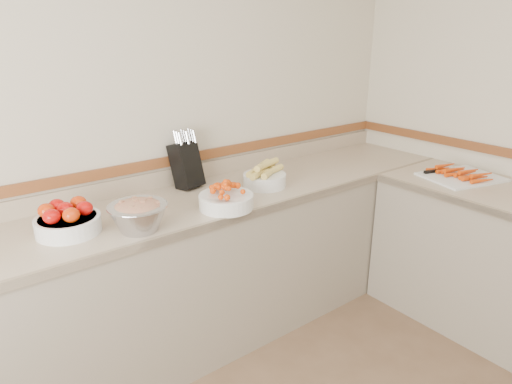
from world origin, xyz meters
TOP-DOWN VIEW (x-y plane):
  - back_wall at (0.00, 2.00)m, footprint 4.00×0.00m
  - counter_back at (0.00, 1.68)m, footprint 4.00×0.65m
  - knife_block at (0.25, 1.90)m, footprint 0.18×0.21m
  - tomato_bowl at (-0.51, 1.66)m, footprint 0.30×0.30m
  - cherry_tomato_bowl at (0.24, 1.47)m, footprint 0.29×0.29m
  - corn_bowl at (0.63, 1.62)m, footprint 0.29×0.26m
  - rhubarb_bowl at (-0.24, 1.48)m, footprint 0.28×0.28m
  - cutting_board at (1.72, 0.98)m, footprint 0.53×0.46m

SIDE VIEW (x-z plane):
  - counter_back at x=0.00m, z-range -0.09..0.99m
  - cutting_board at x=1.72m, z-range 0.89..0.95m
  - cherry_tomato_bowl at x=0.24m, z-range 0.87..1.03m
  - corn_bowl at x=0.63m, z-range 0.88..1.03m
  - tomato_bowl at x=-0.51m, z-range 0.89..1.04m
  - rhubarb_bowl at x=-0.24m, z-range 0.90..1.06m
  - knife_block at x=0.25m, z-range 0.87..1.22m
  - back_wall at x=0.00m, z-range -0.70..3.30m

